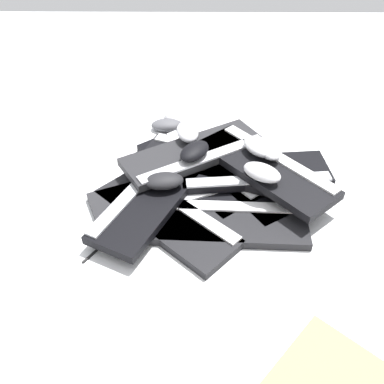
% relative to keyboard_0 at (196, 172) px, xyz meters
% --- Properties ---
extents(ground_plane, '(3.20, 3.20, 0.00)m').
position_rel_keyboard_0_xyz_m(ground_plane, '(-0.07, -0.05, -0.01)').
color(ground_plane, white).
extents(keyboard_0, '(0.44, 0.39, 0.03)m').
position_rel_keyboard_0_xyz_m(keyboard_0, '(0.00, 0.00, 0.00)').
color(keyboard_0, black).
rests_on(keyboard_0, ground).
extents(keyboard_1, '(0.31, 0.46, 0.03)m').
position_rel_keyboard_0_xyz_m(keyboard_1, '(-0.10, 0.08, 0.00)').
color(keyboard_1, '#232326').
rests_on(keyboard_1, ground).
extents(keyboard_2, '(0.41, 0.42, 0.03)m').
position_rel_keyboard_0_xyz_m(keyboard_2, '(-0.20, 0.08, 0.00)').
color(keyboard_2, black).
rests_on(keyboard_2, ground).
extents(keyboard_3, '(0.17, 0.45, 0.03)m').
position_rel_keyboard_0_xyz_m(keyboard_3, '(-0.23, -0.08, 0.00)').
color(keyboard_3, black).
rests_on(keyboard_3, ground).
extents(keyboard_4, '(0.45, 0.36, 0.03)m').
position_rel_keyboard_0_xyz_m(keyboard_4, '(-0.02, -0.13, 0.00)').
color(keyboard_4, black).
rests_on(keyboard_4, ground).
extents(keyboard_5, '(0.19, 0.45, 0.03)m').
position_rel_keyboard_0_xyz_m(keyboard_5, '(-0.04, -0.18, 0.03)').
color(keyboard_5, black).
rests_on(keyboard_5, keyboard_4).
extents(keyboard_6, '(0.30, 0.46, 0.03)m').
position_rel_keyboard_0_xyz_m(keyboard_6, '(0.00, -0.05, 0.03)').
color(keyboard_6, black).
rests_on(keyboard_6, keyboard_0).
extents(keyboard_7, '(0.43, 0.40, 0.03)m').
position_rel_keyboard_0_xyz_m(keyboard_7, '(-0.06, -0.20, 0.06)').
color(keyboard_7, black).
rests_on(keyboard_7, keyboard_5).
extents(keyboard_8, '(0.46, 0.33, 0.03)m').
position_rel_keyboard_0_xyz_m(keyboard_8, '(-0.15, 0.12, 0.03)').
color(keyboard_8, black).
rests_on(keyboard_8, keyboard_2).
extents(keyboard_9, '(0.36, 0.45, 0.03)m').
position_rel_keyboard_0_xyz_m(keyboard_9, '(0.01, 0.00, 0.06)').
color(keyboard_9, '#232326').
rests_on(keyboard_9, keyboard_6).
extents(mouse_0, '(0.12, 0.08, 0.04)m').
position_rel_keyboard_0_xyz_m(mouse_0, '(0.08, 0.03, 0.10)').
color(mouse_0, '#B7B7BC').
rests_on(mouse_0, keyboard_9).
extents(mouse_1, '(0.08, 0.12, 0.04)m').
position_rel_keyboard_0_xyz_m(mouse_1, '(-0.13, 0.09, 0.07)').
color(mouse_1, black).
rests_on(mouse_1, keyboard_8).
extents(mouse_2, '(0.12, 0.13, 0.04)m').
position_rel_keyboard_0_xyz_m(mouse_2, '(-0.13, -0.18, 0.10)').
color(mouse_2, '#B7B7BC').
rests_on(mouse_2, keyboard_7).
extents(mouse_3, '(0.12, 0.08, 0.04)m').
position_rel_keyboard_0_xyz_m(mouse_3, '(-0.01, -0.21, 0.10)').
color(mouse_3, silver).
rests_on(mouse_3, keyboard_7).
extents(mouse_4, '(0.13, 0.11, 0.04)m').
position_rel_keyboard_0_xyz_m(mouse_4, '(-0.00, -0.18, 0.10)').
color(mouse_4, silver).
rests_on(mouse_4, keyboard_7).
extents(mouse_5, '(0.13, 0.12, 0.04)m').
position_rel_keyboard_0_xyz_m(mouse_5, '(-0.03, 0.00, 0.10)').
color(mouse_5, black).
rests_on(mouse_5, keyboard_9).
extents(mouse_6, '(0.07, 0.11, 0.04)m').
position_rel_keyboard_0_xyz_m(mouse_6, '(0.26, 0.10, 0.01)').
color(mouse_6, '#4C4C51').
rests_on(mouse_6, ground).
extents(mouse_7, '(0.13, 0.10, 0.04)m').
position_rel_keyboard_0_xyz_m(mouse_7, '(0.32, 0.08, 0.01)').
color(mouse_7, '#B7B7BC').
rests_on(mouse_7, ground).
extents(cable_0, '(0.50, 0.23, 0.01)m').
position_rel_keyboard_0_xyz_m(cable_0, '(-0.10, 0.14, -0.01)').
color(cable_0, black).
rests_on(cable_0, ground).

